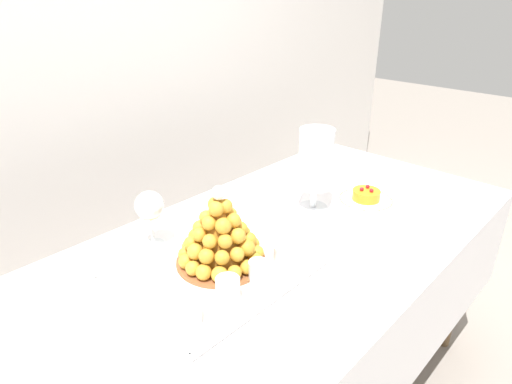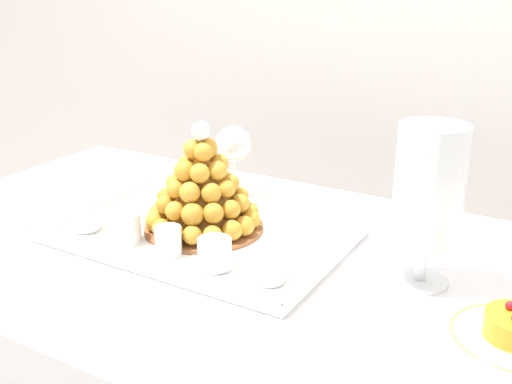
% 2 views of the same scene
% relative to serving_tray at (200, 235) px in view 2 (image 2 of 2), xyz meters
% --- Properties ---
extents(buffet_table, '(1.70, 0.83, 0.73)m').
position_rel_serving_tray_xyz_m(buffet_table, '(0.19, -0.01, -0.11)').
color(buffet_table, brown).
rests_on(buffet_table, ground_plane).
extents(serving_tray, '(0.58, 0.38, 0.02)m').
position_rel_serving_tray_xyz_m(serving_tray, '(0.00, 0.00, 0.00)').
color(serving_tray, white).
rests_on(serving_tray, buffet_table).
extents(croquembouche, '(0.24, 0.24, 0.22)m').
position_rel_serving_tray_xyz_m(croquembouche, '(-0.01, 0.02, 0.09)').
color(croquembouche, brown).
rests_on(croquembouche, serving_tray).
extents(dessert_cup_left, '(0.06, 0.06, 0.06)m').
position_rel_serving_tray_xyz_m(dessert_cup_left, '(-0.22, -0.10, 0.03)').
color(dessert_cup_left, silver).
rests_on(dessert_cup_left, serving_tray).
extents(dessert_cup_mid_left, '(0.06, 0.06, 0.06)m').
position_rel_serving_tray_xyz_m(dessert_cup_mid_left, '(-0.10, -0.10, 0.03)').
color(dessert_cup_mid_left, silver).
rests_on(dessert_cup_mid_left, serving_tray).
extents(dessert_cup_centre, '(0.05, 0.05, 0.05)m').
position_rel_serving_tray_xyz_m(dessert_cup_centre, '(0.00, -0.10, 0.03)').
color(dessert_cup_centre, silver).
rests_on(dessert_cup_centre, serving_tray).
extents(dessert_cup_mid_right, '(0.06, 0.06, 0.05)m').
position_rel_serving_tray_xyz_m(dessert_cup_mid_right, '(0.11, -0.10, 0.03)').
color(dessert_cup_mid_right, silver).
rests_on(dessert_cup_mid_right, serving_tray).
extents(dessert_cup_right, '(0.06, 0.06, 0.06)m').
position_rel_serving_tray_xyz_m(dessert_cup_right, '(0.21, -0.10, 0.03)').
color(dessert_cup_right, silver).
rests_on(dessert_cup_right, serving_tray).
extents(macaron_goblet, '(0.11, 0.11, 0.28)m').
position_rel_serving_tray_xyz_m(macaron_goblet, '(0.43, 0.04, 0.16)').
color(macaron_goblet, white).
rests_on(macaron_goblet, buffet_table).
extents(wine_glass, '(0.08, 0.08, 0.17)m').
position_rel_serving_tray_xyz_m(wine_glass, '(-0.07, 0.24, 0.12)').
color(wine_glass, silver).
rests_on(wine_glass, buffet_table).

